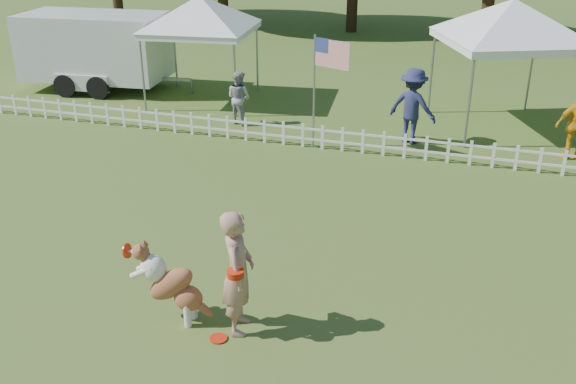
% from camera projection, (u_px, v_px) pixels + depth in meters
% --- Properties ---
extents(ground, '(120.00, 120.00, 0.00)m').
position_uv_depth(ground, '(217.00, 308.00, 9.58)').
color(ground, '#33541A').
rests_on(ground, ground).
extents(picket_fence, '(22.00, 0.08, 0.60)m').
position_uv_depth(picket_fence, '(332.00, 138.00, 15.52)').
color(picket_fence, white).
rests_on(picket_fence, ground).
extents(handler, '(0.60, 0.77, 1.84)m').
position_uv_depth(handler, '(238.00, 272.00, 8.74)').
color(handler, tan).
rests_on(handler, ground).
extents(dog, '(1.17, 0.44, 1.19)m').
position_uv_depth(dog, '(172.00, 284.00, 9.07)').
color(dog, brown).
rests_on(dog, ground).
extents(frisbee_on_turf, '(0.30, 0.30, 0.02)m').
position_uv_depth(frisbee_on_turf, '(218.00, 339.00, 8.88)').
color(frisbee_on_turf, red).
rests_on(frisbee_on_turf, ground).
extents(canopy_tent_left, '(3.27, 3.27, 3.03)m').
position_uv_depth(canopy_tent_left, '(202.00, 51.00, 18.92)').
color(canopy_tent_left, white).
rests_on(canopy_tent_left, ground).
extents(canopy_tent_right, '(4.17, 4.17, 3.27)m').
position_uv_depth(canopy_tent_right, '(505.00, 67.00, 16.60)').
color(canopy_tent_right, white).
rests_on(canopy_tent_right, ground).
extents(cargo_trailer, '(5.73, 2.99, 2.42)m').
position_uv_depth(cargo_trailer, '(96.00, 51.00, 20.31)').
color(cargo_trailer, silver).
rests_on(cargo_trailer, ground).
extents(flag_pole, '(1.02, 0.51, 2.75)m').
position_uv_depth(flag_pole, '(314.00, 93.00, 15.29)').
color(flag_pole, gray).
rests_on(flag_pole, ground).
extents(spectator_a, '(0.84, 0.75, 1.44)m').
position_uv_depth(spectator_a, '(239.00, 98.00, 17.24)').
color(spectator_a, '#9B9A9F').
rests_on(spectator_a, ground).
extents(spectator_b, '(1.37, 1.03, 1.88)m').
position_uv_depth(spectator_b, '(413.00, 106.00, 15.77)').
color(spectator_b, '#23274C').
rests_on(spectator_b, ground).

